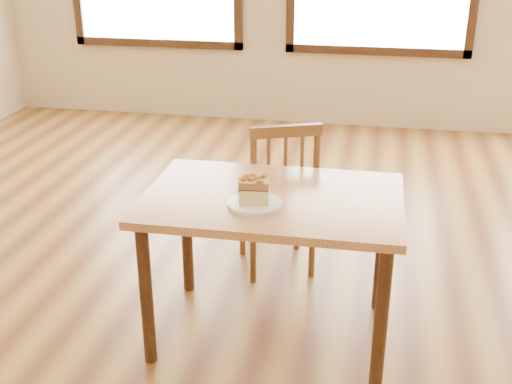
% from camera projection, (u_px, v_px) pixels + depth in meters
% --- Properties ---
extents(ground, '(8.00, 8.00, 0.00)m').
position_uv_depth(ground, '(276.00, 377.00, 2.92)').
color(ground, olive).
extents(cafe_table_main, '(1.19, 0.80, 0.75)m').
position_uv_depth(cafe_table_main, '(272.00, 215.00, 2.99)').
color(cafe_table_main, tan).
rests_on(cafe_table_main, ground).
extents(cafe_chair_main, '(0.56, 0.56, 0.94)m').
position_uv_depth(cafe_chair_main, '(278.00, 195.00, 3.65)').
color(cafe_chair_main, brown).
rests_on(cafe_chair_main, ground).
extents(plate, '(0.24, 0.24, 0.02)m').
position_uv_depth(plate, '(255.00, 204.00, 2.84)').
color(plate, white).
rests_on(plate, cafe_table_main).
extents(cake_slice, '(0.15, 0.11, 0.12)m').
position_uv_depth(cake_slice, '(254.00, 189.00, 2.81)').
color(cake_slice, '#CEBF74').
rests_on(cake_slice, plate).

